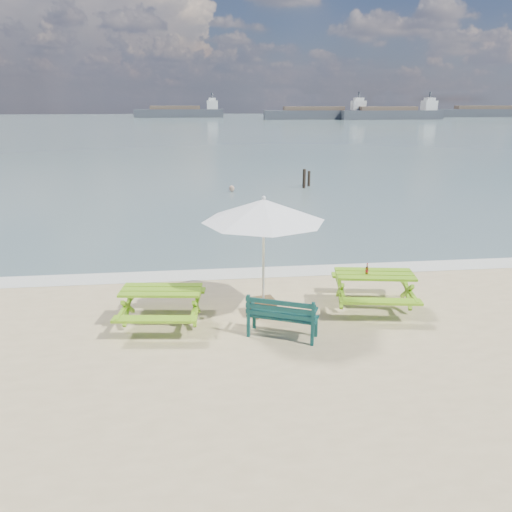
{
  "coord_description": "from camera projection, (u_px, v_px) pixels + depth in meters",
  "views": [
    {
      "loc": [
        -1.44,
        -8.42,
        4.62
      ],
      "look_at": [
        -0.09,
        3.0,
        1.0
      ],
      "focal_mm": 35.0,
      "sensor_mm": 36.0,
      "label": 1
    }
  ],
  "objects": [
    {
      "name": "mooring_pilings",
      "position": [
        306.0,
        180.0,
        27.25
      ],
      "size": [
        0.56,
        0.76,
        1.24
      ],
      "color": "black",
      "rests_on": "ground"
    },
    {
      "name": "sea",
      "position": [
        204.0,
        126.0,
        90.04
      ],
      "size": [
        300.0,
        300.0,
        0.0
      ],
      "primitive_type": "plane",
      "color": "slate",
      "rests_on": "ground"
    },
    {
      "name": "picnic_table_right",
      "position": [
        373.0,
        291.0,
        11.49
      ],
      "size": [
        2.05,
        2.21,
        0.84
      ],
      "color": "#6FA819",
      "rests_on": "ground"
    },
    {
      "name": "beer_bottle",
      "position": [
        367.0,
        270.0,
        11.28
      ],
      "size": [
        0.06,
        0.06,
        0.25
      ],
      "color": "brown",
      "rests_on": "picnic_table_right"
    },
    {
      "name": "swimmer",
      "position": [
        232.0,
        201.0,
        26.27
      ],
      "size": [
        0.71,
        0.57,
        1.7
      ],
      "color": "tan",
      "rests_on": "ground"
    },
    {
      "name": "cargo_ships",
      "position": [
        412.0,
        113.0,
        126.49
      ],
      "size": [
        147.1,
        25.52,
        4.4
      ],
      "color": "#3B3F46",
      "rests_on": "ground"
    },
    {
      "name": "side_table",
      "position": [
        263.0,
        307.0,
        11.17
      ],
      "size": [
        0.63,
        0.63,
        0.34
      ],
      "color": "brown",
      "rests_on": "ground"
    },
    {
      "name": "park_bench",
      "position": [
        282.0,
        324.0,
        10.1
      ],
      "size": [
        1.48,
        0.99,
        0.87
      ],
      "color": "#0F403E",
      "rests_on": "ground"
    },
    {
      "name": "patio_umbrella",
      "position": [
        264.0,
        210.0,
        10.51
      ],
      "size": [
        3.13,
        3.13,
        2.62
      ],
      "color": "silver",
      "rests_on": "ground"
    },
    {
      "name": "picnic_table_left",
      "position": [
        162.0,
        307.0,
        10.64
      ],
      "size": [
        1.89,
        2.05,
        0.8
      ],
      "color": "#70A719",
      "rests_on": "ground"
    },
    {
      "name": "foam_strip",
      "position": [
        253.0,
        273.0,
        13.88
      ],
      "size": [
        22.0,
        0.9,
        0.01
      ],
      "primitive_type": "cube",
      "color": "silver",
      "rests_on": "ground"
    }
  ]
}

